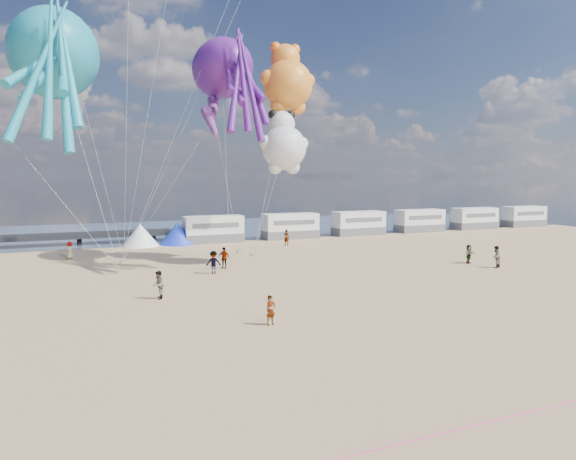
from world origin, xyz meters
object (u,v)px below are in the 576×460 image
object	(u,v)px
tent_blue	(178,233)
beachgoer_5	(286,238)
motorhome_1	(290,226)
kite_octopus_purple	(222,69)
motorhome_2	(359,223)
beachgoer_1	(496,257)
sandbag_e	(124,261)
motorhome_0	(213,229)
windsock_right	(211,123)
beachgoer_7	(158,285)
sandbag_d	(240,251)
beachgoer_0	(70,250)
sandbag_b	(230,256)
motorhome_4	(474,218)
motorhome_3	(420,221)
kite_teddy_orange	(288,85)
beachgoer_3	(224,258)
beachgoer_4	(469,254)
motorhome_5	(524,216)
tent_white	(140,235)
standing_person	(271,310)
windsock_mid	(213,111)
sandbag_c	(254,255)
beachgoer_2	(214,262)
kite_panda	(284,148)
sandbag_a	(120,272)
kite_octopus_teal	(54,54)

from	to	relation	value
tent_blue	beachgoer_5	world-z (taller)	tent_blue
motorhome_1	kite_octopus_purple	distance (m)	22.73
motorhome_2	beachgoer_1	world-z (taller)	motorhome_2
beachgoer_5	sandbag_e	bearing A→B (deg)	67.48
motorhome_0	windsock_right	distance (m)	21.37
beachgoer_7	sandbag_d	distance (m)	19.45
beachgoer_0	sandbag_b	xyz separation A→B (m)	(13.66, -4.62, -0.67)
tent_blue	beachgoer_7	distance (m)	25.75
motorhome_1	kite_octopus_purple	xyz separation A→B (m)	(-11.68, -12.19, 15.22)
motorhome_2	beachgoer_7	bearing A→B (deg)	-139.26
motorhome_4	tent_blue	world-z (taller)	motorhome_4
motorhome_3	beachgoer_0	bearing A→B (deg)	-171.82
kite_teddy_orange	beachgoer_3	bearing A→B (deg)	-170.19
beachgoer_4	windsock_right	distance (m)	24.26
motorhome_3	sandbag_e	distance (m)	40.55
motorhome_5	tent_white	bearing A→B (deg)	180.00
tent_white	beachgoer_4	distance (m)	33.21
motorhome_5	sandbag_b	bearing A→B (deg)	-167.44
sandbag_e	kite_octopus_purple	bearing A→B (deg)	-12.02
standing_person	beachgoer_5	bearing A→B (deg)	48.53
beachgoer_7	windsock_mid	size ratio (longest dim) A/B	0.32
sandbag_b	kite_octopus_purple	xyz separation A→B (m)	(-0.86, -1.31, 16.61)
sandbag_c	sandbag_e	world-z (taller)	same
motorhome_0	beachgoer_2	xyz separation A→B (m)	(-4.84, -18.33, -0.62)
beachgoer_3	kite_panda	world-z (taller)	kite_panda
kite_octopus_purple	kite_panda	distance (m)	9.11
tent_blue	beachgoer_4	bearing A→B (deg)	-47.40
motorhome_1	sandbag_e	distance (m)	22.73
motorhome_1	motorhome_3	bearing A→B (deg)	0.00
motorhome_0	standing_person	size ratio (longest dim) A/B	4.36
tent_white	sandbag_a	size ratio (longest dim) A/B	8.00
motorhome_3	beachgoer_3	size ratio (longest dim) A/B	3.77
beachgoer_2	tent_white	bearing A→B (deg)	-64.64
motorhome_4	standing_person	size ratio (longest dim) A/B	4.36
beachgoer_2	kite_panda	xyz separation A→B (m)	(6.61, 1.75, 8.91)
motorhome_4	kite_octopus_purple	xyz separation A→B (m)	(-40.18, -12.19, 15.22)
standing_person	sandbag_a	world-z (taller)	standing_person
beachgoer_0	beachgoer_7	size ratio (longest dim) A/B	0.90
tent_blue	beachgoer_5	bearing A→B (deg)	-28.88
kite_octopus_purple	kite_teddy_orange	distance (m)	5.88
beachgoer_2	sandbag_a	world-z (taller)	beachgoer_2
motorhome_4	motorhome_2	bearing A→B (deg)	180.00
beachgoer_7	sandbag_b	xyz separation A→B (m)	(8.74, 14.15, -0.76)
beachgoer_3	kite_octopus_purple	distance (m)	16.46
standing_person	windsock_mid	world-z (taller)	windsock_mid
beachgoer_0	kite_octopus_teal	world-z (taller)	kite_octopus_teal
windsock_mid	kite_octopus_teal	bearing A→B (deg)	-164.57
beachgoer_1	sandbag_d	bearing A→B (deg)	-67.00
tent_white	sandbag_a	world-z (taller)	tent_white
kite_octopus_purple	kite_teddy_orange	world-z (taller)	kite_octopus_purple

